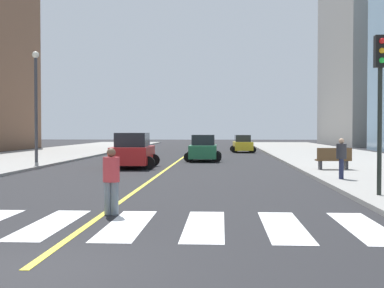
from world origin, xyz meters
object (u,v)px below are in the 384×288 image
Objects in this scene: car_red_fourth at (133,151)px; traffic_light_near_corner at (380,83)px; pedestrian_waiting_east at (341,157)px; street_lamp at (36,96)px; car_yellow_third at (243,144)px; park_bench at (334,159)px; car_blue_nearest at (137,144)px; pedestrian_crossing at (111,178)px; car_green_second at (203,149)px.

traffic_light_near_corner is (10.10, -13.32, 2.71)m from car_red_fourth.
street_lamp is at bearing -110.00° from pedestrian_waiting_east.
park_bench is (3.77, -23.90, -0.11)m from car_yellow_third.
park_bench is (10.94, -2.52, -0.26)m from car_red_fourth.
pedestrian_waiting_east is (2.96, -29.24, 0.29)m from car_yellow_third.
park_bench is at bearing -57.51° from car_blue_nearest.
park_bench is at bearing -176.70° from pedestrian_waiting_east.
park_bench is at bearing -16.09° from street_lamp.
car_yellow_third is at bearing 88.85° from pedestrian_crossing.
traffic_light_near_corner is (2.92, -34.70, 2.87)m from car_yellow_third.
street_lamp reaches higher than car_yellow_third.
street_lamp reaches higher than pedestrian_waiting_east.
traffic_light_near_corner is 2.74× the size of park_bench.
street_lamp is at bearing 22.80° from car_green_second.
park_bench is 18.63m from street_lamp.
car_blue_nearest is 35.49m from traffic_light_near_corner.
car_green_second is 1.07× the size of car_yellow_third.
car_blue_nearest reaches higher than car_green_second.
car_blue_nearest reaches higher than car_yellow_third.
car_blue_nearest is at bearing 28.97° from park_bench.
pedestrian_waiting_east reaches higher than car_yellow_third.
street_lamp is at bearing -43.51° from traffic_light_near_corner.
street_lamp reaches higher than traffic_light_near_corner.
pedestrian_waiting_east is 19.99m from street_lamp.
traffic_light_near_corner is 8.93m from pedestrian_crossing.
car_red_fourth is 12.83m from pedestrian_waiting_east.
street_lamp is at bearing 121.00° from pedestrian_crossing.
car_green_second is 11.84m from park_bench.
car_green_second is 21.39m from traffic_light_near_corner.
car_red_fourth is 11.23m from park_bench.
car_green_second is at bearing 59.89° from car_red_fourth.
car_red_fourth is 0.92× the size of traffic_light_near_corner.
traffic_light_near_corner is 11.23m from park_bench.
car_yellow_third is at bearing -103.07° from car_green_second.
car_red_fourth is at bearing 73.79° from park_bench.
traffic_light_near_corner is (13.07, -32.89, 2.77)m from car_blue_nearest.
car_blue_nearest reaches higher than park_bench.
pedestrian_crossing is 0.25× the size of street_lamp.
car_blue_nearest is 1.03× the size of car_green_second.
car_blue_nearest is 10.31m from car_yellow_third.
traffic_light_near_corner reaches higher than car_blue_nearest.
car_green_second is at bearing -61.38° from car_blue_nearest.
traffic_light_near_corner reaches higher than car_yellow_third.
park_bench is at bearing -14.16° from car_red_fourth.
street_lamp is at bearing 51.27° from car_yellow_third.
car_blue_nearest is 1.11× the size of car_yellow_third.
car_red_fourth reaches higher than car_green_second.
street_lamp is at bearing 157.74° from car_red_fourth.
traffic_light_near_corner is 6.04m from pedestrian_waiting_east.
car_red_fourth is 2.70× the size of pedestrian_waiting_east.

